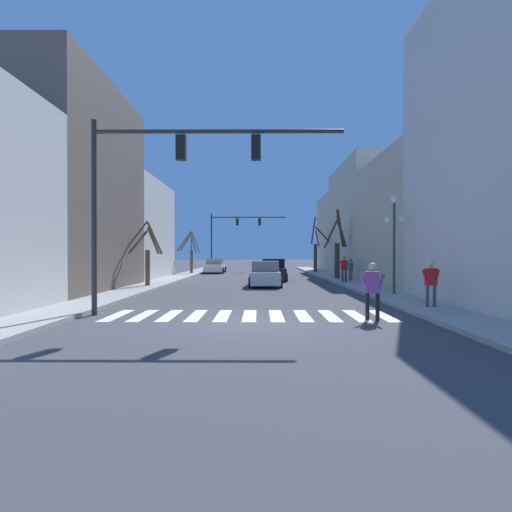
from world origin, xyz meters
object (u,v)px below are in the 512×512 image
car_parked_left_far (265,274)px  pedestrian_on_left_sidewalk (351,268)px  traffic_signal_far (233,229)px  car_parked_right_mid (273,270)px  traffic_signal_near (168,171)px  street_tree_right_mid (317,250)px  street_tree_left_far (190,253)px  street_tree_left_near (338,248)px  pedestrian_on_right_sidewalk (431,280)px  pedestrian_waiting_at_curb (344,267)px  car_at_intersection (215,266)px  street_lamp_right_corner (394,225)px  pedestrian_crossing_street (372,286)px  street_tree_right_near (147,254)px

car_parked_left_far → pedestrian_on_left_sidewalk: bearing=-63.5°
traffic_signal_far → car_parked_right_mid: 17.03m
traffic_signal_near → street_tree_right_mid: (9.02, 27.56, -2.45)m
street_tree_left_far → street_tree_left_near: bearing=-32.5°
car_parked_right_mid → pedestrian_on_left_sidewalk: 6.01m
pedestrian_on_right_sidewalk → pedestrian_waiting_at_curb: bearing=-97.9°
pedestrian_on_left_sidewalk → traffic_signal_far: bearing=9.2°
car_at_intersection → car_parked_left_far: (5.08, -17.27, 0.02)m
pedestrian_on_left_sidewalk → street_tree_left_far: 17.30m
car_parked_left_far → pedestrian_on_right_sidewalk: (5.87, -10.92, 0.39)m
car_parked_right_mid → street_lamp_right_corner: bearing=-155.3°
pedestrian_on_left_sidewalk → street_tree_right_mid: 12.61m
street_lamp_right_corner → pedestrian_crossing_street: bearing=-113.7°
pedestrian_on_left_sidewalk → car_at_intersection: bearing=20.2°
pedestrian_on_right_sidewalk → street_tree_right_mid: (-0.32, 26.51, 1.31)m
traffic_signal_near → pedestrian_on_right_sidewalk: size_ratio=5.12×
car_parked_right_mid → street_tree_right_mid: (4.84, 10.03, 1.66)m
pedestrian_crossing_street → street_tree_left_near: size_ratio=0.34×
car_at_intersection → traffic_signal_near: bearing=-176.9°
traffic_signal_far → street_tree_right_near: traffic_signal_far is taller
street_tree_right_mid → pedestrian_waiting_at_curb: bearing=-90.8°
pedestrian_on_left_sidewalk → pedestrian_on_right_sidewalk: (-0.30, -13.99, 0.08)m
traffic_signal_far → car_parked_left_far: bearing=-81.1°
pedestrian_on_left_sidewalk → street_tree_right_mid: bearing=-15.3°
car_at_intersection → street_lamp_right_corner: bearing=-154.5°
traffic_signal_near → car_parked_right_mid: 18.48m
car_parked_left_far → street_tree_left_near: 8.33m
traffic_signal_far → pedestrian_waiting_at_curb: (8.73, -20.21, -3.81)m
pedestrian_crossing_street → car_at_intersection: bearing=-62.9°
street_lamp_right_corner → street_tree_left_near: size_ratio=0.87×
pedestrian_on_right_sidewalk → street_tree_right_near: street_tree_right_near is taller
street_lamp_right_corner → pedestrian_on_left_sidewalk: street_lamp_right_corner is taller
traffic_signal_far → street_tree_left_far: size_ratio=2.12×
traffic_signal_far → car_parked_right_mid: (4.10, -15.98, -4.22)m
pedestrian_on_right_sidewalk → street_tree_left_far: (-13.07, 24.92, 1.02)m
street_lamp_right_corner → street_tree_left_near: bearing=91.6°
street_tree_left_far → traffic_signal_far: bearing=63.2°
car_parked_right_mid → pedestrian_waiting_at_curb: size_ratio=2.73×
car_parked_right_mid → pedestrian_crossing_street: 18.65m
car_at_intersection → traffic_signal_far: bearing=-21.6°
pedestrian_crossing_street → pedestrian_on_right_sidewalk: pedestrian_on_right_sidewalk is taller
pedestrian_on_right_sidewalk → street_tree_right_near: 16.38m
pedestrian_on_left_sidewalk → pedestrian_on_right_sidewalk: 13.99m
traffic_signal_near → pedestrian_on_left_sidewalk: bearing=57.3°
car_parked_right_mid → traffic_signal_near: bearing=166.6°
street_tree_left_near → street_tree_left_far: (-12.99, 8.28, -0.39)m
pedestrian_waiting_at_curb → pedestrian_on_right_sidewalk: (0.53, -12.26, -0.05)m
car_parked_left_far → pedestrian_on_left_sidewalk: 6.89m
pedestrian_on_left_sidewalk → pedestrian_waiting_at_curb: pedestrian_waiting_at_curb is taller
street_lamp_right_corner → street_tree_right_near: street_lamp_right_corner is taller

